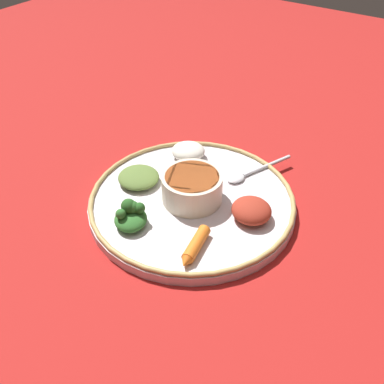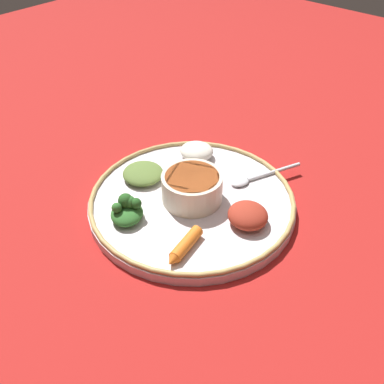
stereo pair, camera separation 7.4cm
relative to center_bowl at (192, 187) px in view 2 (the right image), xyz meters
name	(u,v)px [view 2 (the right image)]	position (x,y,z in m)	size (l,w,h in m)	color
ground_plane	(192,206)	(0.00, 0.00, -0.04)	(2.40, 2.40, 0.00)	maroon
platter	(192,203)	(0.00, 0.00, -0.03)	(0.35, 0.35, 0.02)	silver
platter_rim	(192,197)	(0.00, 0.00, -0.02)	(0.35, 0.35, 0.01)	tan
center_bowl	(192,187)	(0.00, 0.00, 0.00)	(0.10, 0.10, 0.05)	beige
spoon	(255,178)	(-0.12, 0.05, -0.02)	(0.14, 0.07, 0.01)	silver
greens_pile	(127,210)	(0.10, -0.05, -0.01)	(0.08, 0.08, 0.04)	#2D6628
carrot_near_spoon	(184,246)	(0.10, 0.07, -0.02)	(0.08, 0.03, 0.02)	orange
mound_rice_white	(197,151)	(-0.10, -0.08, -0.01)	(0.06, 0.06, 0.03)	silver
mound_collards	(143,173)	(0.01, -0.10, -0.02)	(0.07, 0.07, 0.02)	#567033
mound_beet	(248,215)	(-0.01, 0.11, -0.01)	(0.07, 0.06, 0.03)	maroon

